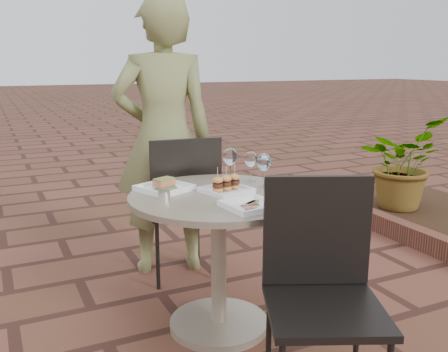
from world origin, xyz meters
name	(u,v)px	position (x,y,z in m)	size (l,w,h in m)	color
ground	(254,310)	(0.00, 0.00, 0.00)	(60.00, 60.00, 0.00)	#572D22
cafe_table	(219,241)	(-0.26, -0.08, 0.48)	(0.90, 0.90, 0.73)	gray
chair_far	(182,197)	(-0.21, 0.57, 0.55)	(0.47, 0.47, 0.93)	black
chair_near	(321,275)	(-0.13, -0.77, 0.55)	(0.58, 0.58, 0.93)	black
diner	(164,138)	(-0.25, 0.79, 0.89)	(0.65, 0.43, 1.79)	olive
plate_salmon	(164,187)	(-0.48, 0.11, 0.75)	(0.31, 0.31, 0.06)	white
plate_sliders	(226,187)	(-0.21, -0.07, 0.76)	(0.26, 0.26, 0.14)	white
plate_tuna	(250,205)	(-0.23, -0.36, 0.74)	(0.24, 0.24, 0.03)	white
wine_glass_right	(264,163)	(0.02, -0.04, 0.86)	(0.08, 0.08, 0.18)	white
wine_glass_mid	(230,157)	(-0.09, 0.14, 0.86)	(0.08, 0.08, 0.19)	white
wine_glass_far	(251,160)	(0.02, 0.10, 0.85)	(0.07, 0.07, 0.17)	white
steel_ramekin	(164,195)	(-0.54, -0.06, 0.75)	(0.06, 0.06, 0.04)	silver
cutlery_set	(285,194)	(0.04, -0.22, 0.73)	(0.09, 0.20, 0.00)	silver
planter_curb	(422,239)	(1.60, 0.30, 0.07)	(0.12, 3.00, 0.15)	brown
potted_plant_a	(401,163)	(2.10, 1.07, 0.48)	(0.75, 0.65, 0.83)	#33662D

